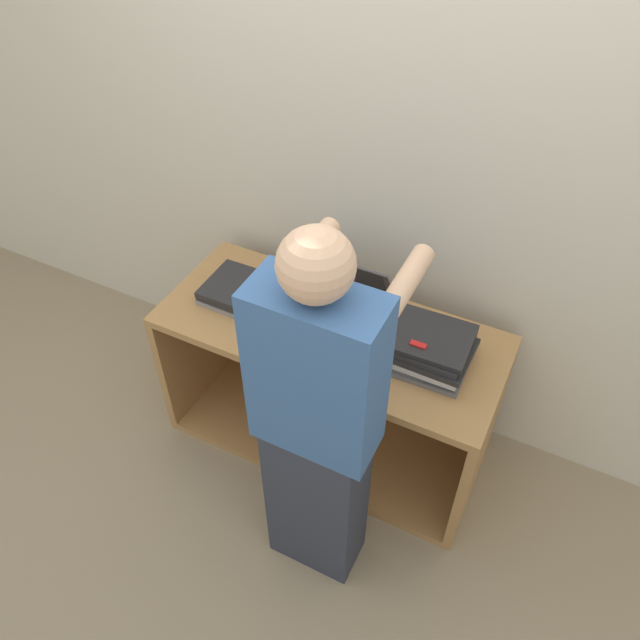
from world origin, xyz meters
name	(u,v)px	position (x,y,z in m)	size (l,w,h in m)	color
ground_plane	(299,484)	(0.00, 0.00, 0.00)	(12.00, 12.00, 0.00)	gray
wall_back	(377,176)	(0.00, 0.70, 1.20)	(8.00, 0.05, 2.40)	beige
cart	(336,375)	(0.00, 0.37, 0.36)	(1.41, 0.59, 0.72)	#A87A47
laptop_open	(337,309)	(0.00, 0.36, 0.77)	(0.35, 0.38, 0.24)	#333338
laptop_stack_left	(247,293)	(-0.38, 0.30, 0.76)	(0.36, 0.26, 0.07)	gray
laptop_stack_right	(422,347)	(0.38, 0.30, 0.79)	(0.38, 0.28, 0.14)	slate
person	(318,428)	(0.20, -0.21, 0.80)	(0.40, 0.52, 1.59)	#2D3342
inventory_tag	(418,345)	(0.38, 0.23, 0.86)	(0.06, 0.02, 0.01)	red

